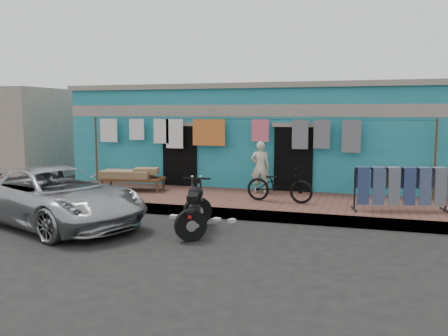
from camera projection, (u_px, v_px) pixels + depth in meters
The scene contains 15 objects.
ground at pixel (195, 234), 9.80m from camera, with size 80.00×80.00×0.00m, color black.
sidewalk at pixel (235, 202), 12.63m from camera, with size 28.00×3.00×0.25m, color brown.
curb at pixel (218, 213), 11.26m from camera, with size 28.00×0.10×0.25m, color gray.
building at pixel (268, 136), 16.23m from camera, with size 12.20×5.20×3.36m.
neighbor_left at pixel (6, 132), 19.51m from camera, with size 6.00×5.00×3.40m, color #9E9384.
clothesline at pixel (223, 136), 13.83m from camera, with size 10.06×0.06×2.10m.
car at pixel (54, 195), 10.52m from camera, with size 2.15×4.73×1.33m, color #A7A7AB.
seated_person at pixel (260, 167), 13.25m from camera, with size 0.52×0.35×1.45m, color beige.
bicycle at pixel (279, 180), 11.93m from camera, with size 0.60×1.69×1.09m, color black.
motorcycle at pixel (194, 207), 9.84m from camera, with size 1.01×1.79×1.10m, color black, non-canonical shape.
charpoy at pixel (133, 180), 13.74m from camera, with size 1.96×1.15×0.62m, color brown, non-canonical shape.
jeans_rack at pixel (400, 188), 10.86m from camera, with size 2.21×0.95×1.04m, color black, non-canonical shape.
litter_a at pixel (174, 217), 11.23m from camera, with size 0.18×0.14×0.08m, color silver.
litter_b at pixel (232, 221), 10.80m from camera, with size 0.17×0.13×0.08m, color silver.
litter_c at pixel (216, 220), 10.91m from camera, with size 0.19×0.15×0.08m, color silver.
Camera 1 is at (3.44, -8.96, 2.50)m, focal length 38.00 mm.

